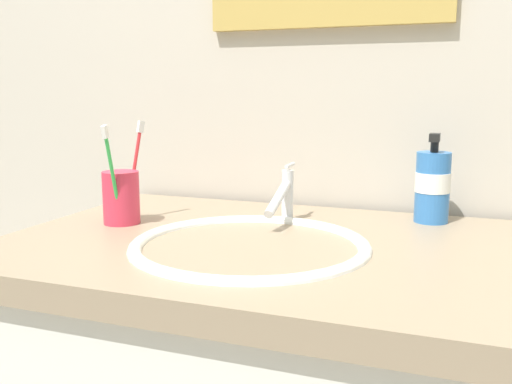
# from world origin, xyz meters

# --- Properties ---
(tiled_wall_back) EXTENTS (2.17, 0.04, 2.40)m
(tiled_wall_back) POSITION_xyz_m (0.00, 0.37, 1.20)
(tiled_wall_back) COLOR beige
(tiled_wall_back) RESTS_ON ground
(sink_basin) EXTENTS (0.41, 0.41, 0.11)m
(sink_basin) POSITION_xyz_m (-0.03, -0.05, 0.84)
(sink_basin) COLOR white
(sink_basin) RESTS_ON vanity_counter
(faucet) EXTENTS (0.02, 0.16, 0.12)m
(faucet) POSITION_xyz_m (-0.03, 0.14, 0.93)
(faucet) COLOR silver
(faucet) RESTS_ON sink_basin
(toothbrush_cup) EXTENTS (0.07, 0.07, 0.11)m
(toothbrush_cup) POSITION_xyz_m (-0.34, 0.02, 0.92)
(toothbrush_cup) COLOR #D8334C
(toothbrush_cup) RESTS_ON vanity_counter
(toothbrush_green) EXTENTS (0.01, 0.06, 0.20)m
(toothbrush_green) POSITION_xyz_m (-0.32, -0.02, 0.99)
(toothbrush_green) COLOR green
(toothbrush_green) RESTS_ON toothbrush_cup
(toothbrush_red) EXTENTS (0.03, 0.05, 0.20)m
(toothbrush_red) POSITION_xyz_m (-0.33, 0.07, 0.99)
(toothbrush_red) COLOR red
(toothbrush_red) RESTS_ON toothbrush_cup
(soap_dispenser) EXTENTS (0.07, 0.07, 0.18)m
(soap_dispenser) POSITION_xyz_m (0.25, 0.25, 0.95)
(soap_dispenser) COLOR #3372BF
(soap_dispenser) RESTS_ON vanity_counter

